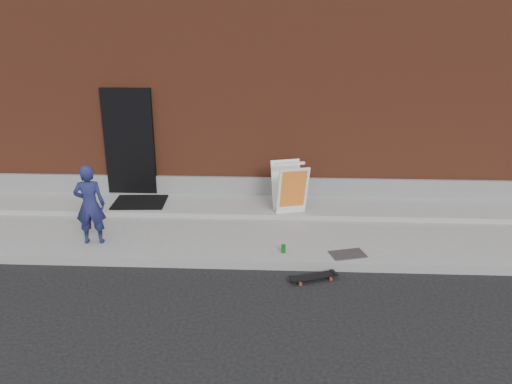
# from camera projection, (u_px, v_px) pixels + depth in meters

# --- Properties ---
(ground) EXTENTS (80.00, 80.00, 0.00)m
(ground) POSITION_uv_depth(u_px,v_px,m) (242.00, 270.00, 8.06)
(ground) COLOR black
(ground) RESTS_ON ground
(sidewalk) EXTENTS (20.00, 3.00, 0.15)m
(sidewalk) POSITION_uv_depth(u_px,v_px,m) (248.00, 229.00, 9.46)
(sidewalk) COLOR slate
(sidewalk) RESTS_ON ground
(apron) EXTENTS (20.00, 1.20, 0.10)m
(apron) POSITION_uv_depth(u_px,v_px,m) (251.00, 206.00, 10.27)
(apron) COLOR gray
(apron) RESTS_ON sidewalk
(building) EXTENTS (20.00, 8.10, 5.00)m
(building) POSITION_uv_depth(u_px,v_px,m) (260.00, 71.00, 13.87)
(building) COLOR brown
(building) RESTS_ON ground
(child) EXTENTS (0.55, 0.40, 1.39)m
(child) POSITION_uv_depth(u_px,v_px,m) (90.00, 205.00, 8.49)
(child) COLOR #1C204F
(child) RESTS_ON sidewalk
(skateboard) EXTENTS (0.75, 0.43, 0.08)m
(skateboard) POSITION_uv_depth(u_px,v_px,m) (314.00, 277.00, 7.70)
(skateboard) COLOR #B32612
(skateboard) RESTS_ON ground
(pizza_sign) EXTENTS (0.76, 0.84, 0.99)m
(pizza_sign) POSITION_uv_depth(u_px,v_px,m) (290.00, 187.00, 9.71)
(pizza_sign) COLOR white
(pizza_sign) RESTS_ON apron
(soda_can) EXTENTS (0.10, 0.10, 0.14)m
(soda_can) POSITION_uv_depth(u_px,v_px,m) (283.00, 249.00, 8.30)
(soda_can) COLOR #1A8526
(soda_can) RESTS_ON sidewalk
(doormat) EXTENTS (1.10, 0.91, 0.03)m
(doormat) POSITION_uv_depth(u_px,v_px,m) (140.00, 202.00, 10.31)
(doormat) COLOR black
(doormat) RESTS_ON apron
(utility_plate) EXTENTS (0.64, 0.50, 0.02)m
(utility_plate) POSITION_uv_depth(u_px,v_px,m) (348.00, 254.00, 8.24)
(utility_plate) COLOR #525156
(utility_plate) RESTS_ON sidewalk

